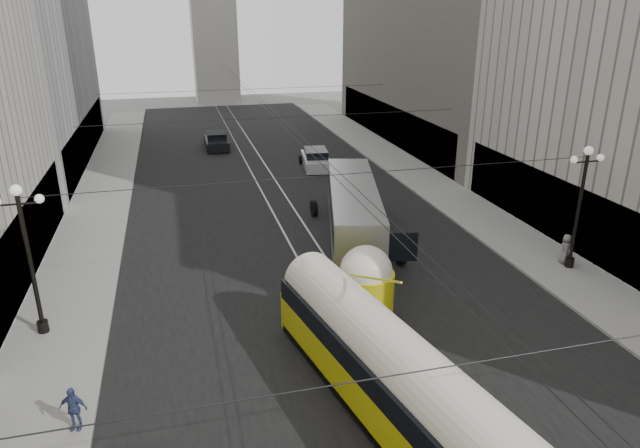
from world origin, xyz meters
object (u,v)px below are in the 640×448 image
streetcar (393,375)px  pedestrian_sidewalk_right (566,249)px  pedestrian_sidewalk_left (73,408)px  city_bus (353,210)px

streetcar → pedestrian_sidewalk_right: (13.13, 8.86, -0.71)m
streetcar → pedestrian_sidewalk_right: 15.85m
streetcar → pedestrian_sidewalk_left: bearing=169.4°
streetcar → pedestrian_sidewalk_left: (-10.00, 1.86, -0.75)m
pedestrian_sidewalk_right → pedestrian_sidewalk_left: bearing=1.0°
streetcar → pedestrian_sidewalk_left: streetcar is taller
pedestrian_sidewalk_left → city_bus: bearing=61.6°
pedestrian_sidewalk_right → city_bus: bearing=-49.8°
city_bus → pedestrian_sidewalk_right: (9.59, -6.46, -0.79)m
pedestrian_sidewalk_right → streetcar: bearing=18.2°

